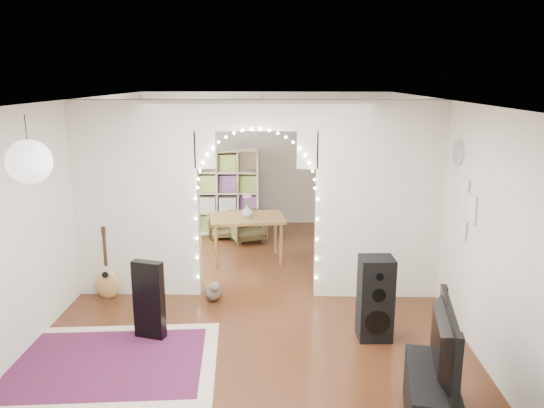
{
  "coord_description": "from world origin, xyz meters",
  "views": [
    {
      "loc": [
        0.39,
        -7.02,
        2.99
      ],
      "look_at": [
        0.2,
        0.3,
        1.23
      ],
      "focal_mm": 35.0,
      "sensor_mm": 36.0,
      "label": 1
    }
  ],
  "objects_px": {
    "floor_speaker": "(375,299)",
    "dining_table": "(247,221)",
    "acoustic_guitar": "(107,272)",
    "bookcase": "(218,192)",
    "media_console": "(430,399)",
    "dining_chair_right": "(248,226)",
    "dining_chair_left": "(220,226)"
  },
  "relations": [
    {
      "from": "acoustic_guitar",
      "to": "bookcase",
      "type": "bearing_deg",
      "value": 74.74
    },
    {
      "from": "media_console",
      "to": "bookcase",
      "type": "relative_size",
      "value": 0.61
    },
    {
      "from": "acoustic_guitar",
      "to": "media_console",
      "type": "height_order",
      "value": "acoustic_guitar"
    },
    {
      "from": "acoustic_guitar",
      "to": "media_console",
      "type": "distance_m",
      "value": 4.57
    },
    {
      "from": "floor_speaker",
      "to": "dining_table",
      "type": "relative_size",
      "value": 0.76
    },
    {
      "from": "media_console",
      "to": "dining_chair_right",
      "type": "relative_size",
      "value": 1.64
    },
    {
      "from": "dining_table",
      "to": "dining_chair_right",
      "type": "xyz_separation_m",
      "value": [
        -0.07,
        1.1,
        -0.4
      ]
    },
    {
      "from": "dining_table",
      "to": "dining_chair_right",
      "type": "bearing_deg",
      "value": 84.58
    },
    {
      "from": "floor_speaker",
      "to": "bookcase",
      "type": "distance_m",
      "value": 4.9
    },
    {
      "from": "media_console",
      "to": "dining_chair_right",
      "type": "bearing_deg",
      "value": 119.78
    },
    {
      "from": "dining_table",
      "to": "dining_chair_right",
      "type": "distance_m",
      "value": 1.18
    },
    {
      "from": "dining_chair_left",
      "to": "dining_chair_right",
      "type": "relative_size",
      "value": 0.79
    },
    {
      "from": "floor_speaker",
      "to": "dining_chair_right",
      "type": "distance_m",
      "value": 4.16
    },
    {
      "from": "floor_speaker",
      "to": "dining_chair_left",
      "type": "distance_m",
      "value": 4.56
    },
    {
      "from": "floor_speaker",
      "to": "bookcase",
      "type": "bearing_deg",
      "value": 116.03
    },
    {
      "from": "dining_chair_left",
      "to": "media_console",
      "type": "bearing_deg",
      "value": -76.54
    },
    {
      "from": "acoustic_guitar",
      "to": "bookcase",
      "type": "xyz_separation_m",
      "value": [
        1.14,
        3.24,
        0.44
      ]
    },
    {
      "from": "dining_table",
      "to": "dining_chair_left",
      "type": "bearing_deg",
      "value": 106.0
    },
    {
      "from": "acoustic_guitar",
      "to": "dining_chair_left",
      "type": "height_order",
      "value": "acoustic_guitar"
    },
    {
      "from": "floor_speaker",
      "to": "bookcase",
      "type": "height_order",
      "value": "bookcase"
    },
    {
      "from": "media_console",
      "to": "dining_table",
      "type": "distance_m",
      "value": 4.68
    },
    {
      "from": "acoustic_guitar",
      "to": "dining_table",
      "type": "distance_m",
      "value": 2.45
    },
    {
      "from": "bookcase",
      "to": "dining_table",
      "type": "height_order",
      "value": "bookcase"
    },
    {
      "from": "acoustic_guitar",
      "to": "bookcase",
      "type": "relative_size",
      "value": 0.54
    },
    {
      "from": "floor_speaker",
      "to": "dining_table",
      "type": "height_order",
      "value": "floor_speaker"
    },
    {
      "from": "media_console",
      "to": "dining_chair_left",
      "type": "relative_size",
      "value": 2.07
    },
    {
      "from": "floor_speaker",
      "to": "media_console",
      "type": "relative_size",
      "value": 0.99
    },
    {
      "from": "media_console",
      "to": "bookcase",
      "type": "xyz_separation_m",
      "value": [
        -2.58,
        5.89,
        0.57
      ]
    },
    {
      "from": "dining_chair_right",
      "to": "acoustic_guitar",
      "type": "bearing_deg",
      "value": -144.57
    },
    {
      "from": "acoustic_guitar",
      "to": "floor_speaker",
      "type": "height_order",
      "value": "acoustic_guitar"
    },
    {
      "from": "floor_speaker",
      "to": "dining_chair_left",
      "type": "xyz_separation_m",
      "value": [
        -2.28,
        3.94,
        -0.27
      ]
    },
    {
      "from": "dining_table",
      "to": "dining_chair_right",
      "type": "relative_size",
      "value": 2.15
    }
  ]
}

